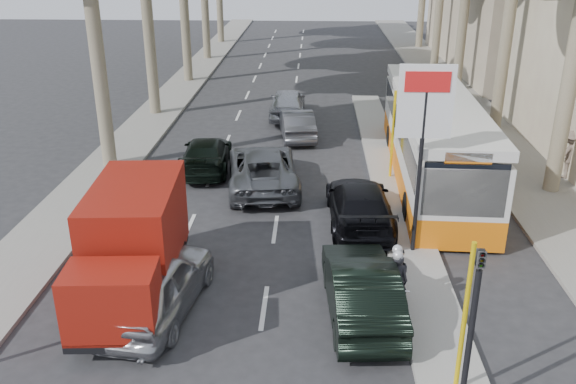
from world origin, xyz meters
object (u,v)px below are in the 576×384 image
red_truck (133,244)px  motorcycle (396,280)px  dark_hatchback (361,288)px  city_bus (433,136)px  silver_hatchback (157,285)px

red_truck → motorcycle: bearing=-5.5°
dark_hatchback → motorcycle: (0.88, 0.37, 0.03)m
dark_hatchback → city_bus: (3.30, 9.38, 0.97)m
red_truck → motorcycle: 6.64m
dark_hatchback → red_truck: bearing=-9.9°
dark_hatchback → city_bus: bearing=-113.6°
city_bus → motorcycle: city_bus is taller
silver_hatchback → red_truck: 1.25m
silver_hatchback → dark_hatchback: silver_hatchback is taller
dark_hatchback → red_truck: red_truck is taller
city_bus → motorcycle: 9.38m
silver_hatchback → red_truck: (-0.71, 0.69, 0.76)m
silver_hatchback → dark_hatchback: bearing=-170.7°
silver_hatchback → motorcycle: 5.90m
silver_hatchback → city_bus: 12.66m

